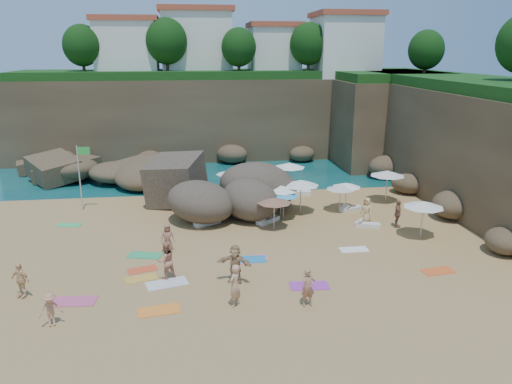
{
  "coord_description": "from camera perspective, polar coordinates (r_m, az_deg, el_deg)",
  "views": [
    {
      "loc": [
        -2.12,
        -27.51,
        10.8
      ],
      "look_at": [
        2.0,
        3.0,
        2.0
      ],
      "focal_mm": 35.0,
      "sensor_mm": 36.0,
      "label": 1
    }
  ],
  "objects": [
    {
      "name": "person_stand_6",
      "position": [
        21.99,
        -2.45,
        -10.63
      ],
      "size": [
        0.79,
        0.84,
        1.93
      ],
      "primitive_type": "imported",
      "rotation": [
        0.0,
        0.0,
        4.07
      ],
      "color": "tan",
      "rests_on": "ground"
    },
    {
      "name": "lounger_1",
      "position": [
        38.67,
        4.79,
        -0.08
      ],
      "size": [
        2.04,
        0.9,
        0.31
      ],
      "primitive_type": "cube",
      "rotation": [
        0.0,
        0.0,
        -0.12
      ],
      "color": "white",
      "rests_on": "ground"
    },
    {
      "name": "person_lie_1",
      "position": [
        25.35,
        -25.16,
        -10.4
      ],
      "size": [
        1.61,
        1.89,
        0.4
      ],
      "primitive_type": "imported",
      "rotation": [
        0.0,
        0.0,
        -0.49
      ],
      "color": "#F8C78D",
      "rests_on": "ground"
    },
    {
      "name": "lounger_5",
      "position": [
        32.43,
        1.38,
        -3.25
      ],
      "size": [
        1.71,
        1.53,
        0.27
      ],
      "primitive_type": "cube",
      "rotation": [
        0.0,
        0.0,
        0.68
      ],
      "color": "white",
      "rests_on": "ground"
    },
    {
      "name": "towel_5",
      "position": [
        24.66,
        -10.15,
        -10.25
      ],
      "size": [
        2.14,
        1.45,
        0.03
      ],
      "primitive_type": "cube",
      "rotation": [
        0.0,
        0.0,
        0.26
      ],
      "color": "silver",
      "rests_on": "ground"
    },
    {
      "name": "towel_11",
      "position": [
        34.09,
        -20.59,
        -3.55
      ],
      "size": [
        1.61,
        1.02,
        0.03
      ],
      "primitive_type": "cube",
      "rotation": [
        0.0,
        0.0,
        -0.19
      ],
      "color": "#36C065",
      "rests_on": "ground"
    },
    {
      "name": "cliff_corner",
      "position": [
        51.66,
        14.24,
        7.91
      ],
      "size": [
        10.0,
        12.0,
        8.0
      ],
      "primitive_type": "cube",
      "color": "brown",
      "rests_on": "ground"
    },
    {
      "name": "parasol_2",
      "position": [
        33.79,
        5.15,
        1.06
      ],
      "size": [
        2.48,
        2.48,
        2.34
      ],
      "color": "silver",
      "rests_on": "ground"
    },
    {
      "name": "lounger_3",
      "position": [
        35.45,
        -2.61,
        -1.56
      ],
      "size": [
        1.95,
        1.1,
        0.29
      ],
      "primitive_type": "cube",
      "rotation": [
        0.0,
        0.0,
        0.28
      ],
      "color": "white",
      "rests_on": "ground"
    },
    {
      "name": "lounger_4",
      "position": [
        32.41,
        12.64,
        -3.69
      ],
      "size": [
        1.65,
        1.02,
        0.24
      ],
      "primitive_type": "cube",
      "rotation": [
        0.0,
        0.0,
        -0.35
      ],
      "color": "silver",
      "rests_on": "ground"
    },
    {
      "name": "person_lie_3",
      "position": [
        24.39,
        -2.38,
        -9.69
      ],
      "size": [
        2.34,
        2.41,
        0.5
      ],
      "primitive_type": "imported",
      "rotation": [
        0.0,
        0.0,
        -0.43
      ],
      "color": "tan",
      "rests_on": "ground"
    },
    {
      "name": "person_lie_4",
      "position": [
        22.44,
        5.92,
        -12.33
      ],
      "size": [
        0.86,
        1.75,
        0.4
      ],
      "primitive_type": "imported",
      "rotation": [
        0.0,
        0.0,
        0.15
      ],
      "color": "#AD7256",
      "rests_on": "ground"
    },
    {
      "name": "cliff_right",
      "position": [
        41.87,
        22.84,
        5.36
      ],
      "size": [
        8.0,
        30.0,
        8.0
      ],
      "primitive_type": "cube",
      "color": "brown",
      "rests_on": "ground"
    },
    {
      "name": "person_stand_1",
      "position": [
        24.82,
        -10.25,
        -7.72
      ],
      "size": [
        1.14,
        1.05,
        1.89
      ],
      "primitive_type": "imported",
      "rotation": [
        0.0,
        0.0,
        3.6
      ],
      "color": "tan",
      "rests_on": "ground"
    },
    {
      "name": "towel_4",
      "position": [
        25.41,
        -13.0,
        -9.6
      ],
      "size": [
        1.7,
        1.17,
        0.03
      ],
      "primitive_type": "cube",
      "rotation": [
        0.0,
        0.0,
        0.28
      ],
      "color": "gold",
      "rests_on": "ground"
    },
    {
      "name": "person_lie_0",
      "position": [
        22.46,
        -22.29,
        -13.56
      ],
      "size": [
        1.37,
        1.65,
        0.38
      ],
      "primitive_type": "imported",
      "rotation": [
        0.0,
        0.0,
        0.38
      ],
      "color": "tan",
      "rests_on": "ground"
    },
    {
      "name": "parasol_7",
      "position": [
        37.42,
        14.8,
        2.09
      ],
      "size": [
        2.51,
        2.51,
        2.37
      ],
      "color": "silver",
      "rests_on": "ground"
    },
    {
      "name": "person_stand_2",
      "position": [
        40.61,
        1.93,
        1.63
      ],
      "size": [
        1.04,
        0.59,
        1.52
      ],
      "primitive_type": "imported",
      "rotation": [
        0.0,
        0.0,
        2.94
      ],
      "color": "tan",
      "rests_on": "ground"
    },
    {
      "name": "rock_outcrop",
      "position": [
        34.17,
        -5.77,
        -2.56
      ],
      "size": [
        9.34,
        7.24,
        3.58
      ],
      "primitive_type": null,
      "rotation": [
        0.0,
        0.0,
        0.06
      ],
      "color": "brown",
      "rests_on": "ground"
    },
    {
      "name": "marina_masts",
      "position": [
        59.79,
        -21.72,
        7.34
      ],
      "size": [
        3.1,
        0.1,
        6.0
      ],
      "color": "white",
      "rests_on": "ground"
    },
    {
      "name": "clifftop_buildings",
      "position": [
        53.54,
        -2.34,
        16.41
      ],
      "size": [
        28.48,
        9.48,
        7.0
      ],
      "color": "white",
      "rests_on": "cliff_back"
    },
    {
      "name": "parasol_0",
      "position": [
        38.2,
        -3.08,
        2.26
      ],
      "size": [
        2.04,
        2.04,
        1.93
      ],
      "color": "silver",
      "rests_on": "ground"
    },
    {
      "name": "parasol_9",
      "position": [
        35.17,
        10.29,
        0.79
      ],
      "size": [
        2.02,
        2.02,
        1.91
      ],
      "color": "silver",
      "rests_on": "ground"
    },
    {
      "name": "seawater",
      "position": [
        58.55,
        -5.51,
        5.26
      ],
      "size": [
        120.0,
        120.0,
        0.0
      ],
      "primitive_type": "plane",
      "color": "#0C4751",
      "rests_on": "ground"
    },
    {
      "name": "towel_10",
      "position": [
        27.16,
        20.08,
        -8.49
      ],
      "size": [
        1.74,
        1.05,
        0.03
      ],
      "primitive_type": "cube",
      "rotation": [
        0.0,
        0.0,
        0.14
      ],
      "color": "orange",
      "rests_on": "ground"
    },
    {
      "name": "parasol_1",
      "position": [
        38.89,
        3.82,
        3.08
      ],
      "size": [
        2.49,
        2.49,
        2.35
      ],
      "color": "silver",
      "rests_on": "ground"
    },
    {
      "name": "flag_pole",
      "position": [
        36.11,
        -19.36,
        2.45
      ],
      "size": [
        0.9,
        0.09,
        4.59
      ],
      "color": "silver",
      "rests_on": "ground"
    },
    {
      "name": "lounger_2",
      "position": [
        35.34,
        10.78,
        -1.91
      ],
      "size": [
        1.75,
        1.14,
        0.26
      ],
      "primitive_type": "cube",
      "rotation": [
        0.0,
        0.0,
        0.39
      ],
      "color": "silver",
      "rests_on": "ground"
    },
    {
      "name": "parasol_11",
      "position": [
        30.88,
        18.6,
        -1.33
      ],
      "size": [
        2.38,
        2.38,
        2.25
      ],
      "color": "silver",
      "rests_on": "ground"
    },
    {
      "name": "person_stand_5",
      "position": [
        34.23,
        -7.48,
        -1.31
      ],
      "size": [
        1.33,
        1.05,
        1.44
      ],
      "primitive_type": "imported",
      "rotation": [
        0.0,
        0.0,
        0.57
      ],
      "color": "tan",
      "rests_on": "ground"
    },
    {
      "name": "towel_13",
      "position": [
        28.67,
        11.13,
        -6.47
      ],
      "size": [
        1.59,
        0.81,
        0.03
      ],
      "primitive_type": "cube",
      "rotation": [
        0.0,
        0.0,
        0.01
      ],
      "color": "white",
      "rests_on": "ground"
    },
    {
      "name": "ground",
      "position": [
        29.63,
        -3.07,
        -5.45
      ],
      "size": [
        120.0,
        120.0,
        0.0
      ],
      "primitive_type": "plane",
      "color": "tan",
      "rests_on": "ground"
    },
    {
      "name": "parasol_4",
      "position": [
        34.65,
        9.62,
        0.54
      ],
      "size": [
        1.98,
        1.98,
        1.88
      ],
      "color": "silver",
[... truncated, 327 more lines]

